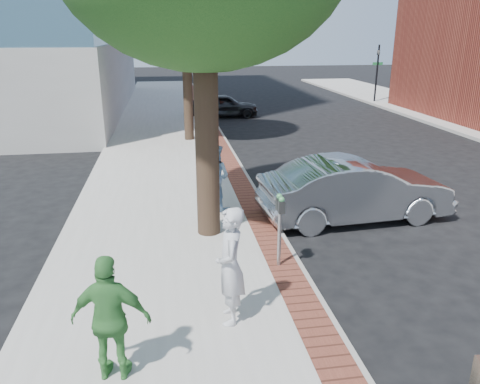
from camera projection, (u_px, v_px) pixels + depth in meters
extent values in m
plane|color=black|center=(249.00, 275.00, 9.21)|extent=(120.00, 120.00, 0.00)
cube|color=#9E9991|center=(167.00, 166.00, 16.44)|extent=(5.00, 60.00, 0.15)
cube|color=brown|center=(229.00, 162.00, 16.74)|extent=(0.60, 60.00, 0.01)
cube|color=gray|center=(239.00, 163.00, 16.82)|extent=(0.10, 60.00, 0.15)
cylinder|color=black|center=(202.00, 77.00, 29.29)|extent=(0.12, 0.12, 3.80)
imported|color=black|center=(202.00, 59.00, 28.94)|extent=(0.18, 0.15, 0.90)
cube|color=#1E7238|center=(202.00, 65.00, 29.07)|extent=(0.70, 0.03, 0.18)
cylinder|color=black|center=(377.00, 75.00, 31.01)|extent=(0.12, 0.12, 3.80)
imported|color=black|center=(378.00, 57.00, 30.65)|extent=(0.18, 0.15, 0.90)
cube|color=#1E7238|center=(378.00, 64.00, 30.78)|extent=(0.70, 0.03, 0.18)
cylinder|color=black|center=(207.00, 139.00, 10.14)|extent=(0.52, 0.52, 4.40)
cylinder|color=black|center=(188.00, 94.00, 19.68)|extent=(0.40, 0.40, 3.85)
ellipsoid|color=#123F18|center=(185.00, 12.00, 18.63)|extent=(4.80, 4.80, 3.94)
cylinder|color=gray|center=(279.00, 239.00, 9.11)|extent=(0.07, 0.07, 1.15)
cube|color=#2D3030|center=(281.00, 207.00, 8.80)|extent=(0.12, 0.14, 0.24)
cube|color=#2D3030|center=(279.00, 204.00, 8.97)|extent=(0.12, 0.14, 0.24)
sphere|color=#3F8C4C|center=(282.00, 199.00, 8.75)|extent=(0.11, 0.11, 0.11)
sphere|color=#3F8C4C|center=(279.00, 196.00, 8.92)|extent=(0.11, 0.11, 0.11)
imported|color=#B4B4B9|center=(230.00, 266.00, 7.23)|extent=(0.51, 0.73, 1.91)
imported|color=#84AACC|center=(215.00, 177.00, 12.04)|extent=(1.06, 1.03, 1.73)
imported|color=#3C823B|center=(111.00, 319.00, 6.02)|extent=(1.10, 0.61, 1.77)
imported|color=#B4B6BB|center=(355.00, 190.00, 11.74)|extent=(4.90, 2.02, 1.58)
imported|color=black|center=(224.00, 105.00, 26.28)|extent=(3.90, 1.68, 1.31)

